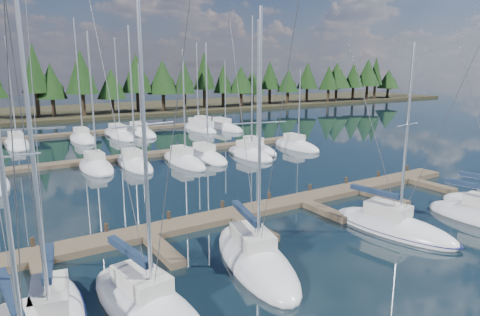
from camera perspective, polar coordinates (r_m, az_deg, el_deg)
ground at (r=39.55m, az=-10.33°, el=-2.71°), size 260.00×260.00×0.00m
far_shore at (r=97.08m, az=-23.86°, el=5.48°), size 220.00×30.00×0.60m
main_dock at (r=28.65m, az=-0.69°, el=-7.95°), size 44.00×6.13×0.90m
back_docks at (r=57.76m, az=-17.68°, el=1.85°), size 50.00×21.80×0.40m
front_sailboat_2 at (r=19.27m, az=-12.27°, el=-18.69°), size 4.03×8.88×14.45m
front_sailboat_3 at (r=22.85m, az=2.01°, el=-13.21°), size 5.08×9.62×13.52m
front_sailboat_4 at (r=28.55m, az=19.64°, el=-8.62°), size 4.18×8.81×12.20m
back_sailboat_rows at (r=53.59m, az=-16.17°, el=1.24°), size 44.95×31.29×16.80m
motor_yacht_right at (r=67.20m, az=-5.11°, el=3.99°), size 3.03×7.81×3.82m
tree_line at (r=86.77m, az=-23.85°, el=9.55°), size 186.25×11.63×14.21m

